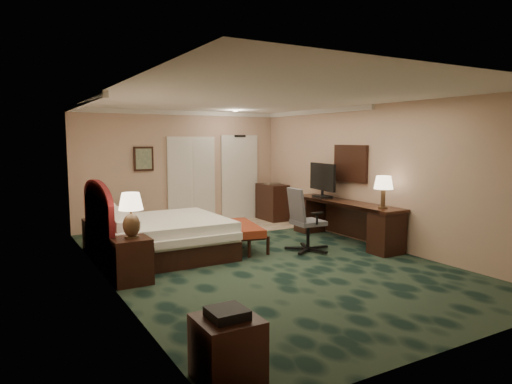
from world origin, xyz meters
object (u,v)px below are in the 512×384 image
desk (344,221)px  desk_chair (308,220)px  side_table (227,349)px  minibar (272,202)px  nightstand_near (130,260)px  nightstand_far (98,235)px  bed (163,238)px  lamp_far (95,202)px  lamp_near (131,215)px  bed_bench (243,237)px  tv (322,181)px

desk → desk_chair: (-1.11, -0.30, 0.18)m
side_table → minibar: (4.42, 6.39, 0.18)m
nightstand_near → nightstand_far: 2.21m
bed → lamp_far: lamp_far is taller
lamp_far → minibar: 4.63m
lamp_far → desk_chair: lamp_far is taller
lamp_near → nightstand_far: bearing=91.4°
nightstand_far → desk_chair: desk_chair is taller
bed → desk_chair: size_ratio=1.79×
side_table → minibar: 7.77m
nightstand_near → lamp_far: 2.28m
lamp_near → bed_bench: 2.62m
nightstand_far → bed_bench: nightstand_far is taller
nightstand_near → lamp_near: 0.65m
lamp_near → desk_chair: 3.30m
lamp_far → side_table: bearing=-89.3°
lamp_near → side_table: lamp_near is taller
tv → minibar: size_ratio=1.02×
tv → minibar: bearing=95.7°
bed → bed_bench: bed is taller
side_table → desk_chair: size_ratio=0.47×
lamp_near → minibar: (4.41, 3.31, -0.52)m
nightstand_near → desk: desk is taller
bed → side_table: bed is taller
nightstand_near → minibar: (4.43, 3.28, 0.13)m
desk → minibar: size_ratio=3.06×
desk_chair → side_table: bearing=-131.9°
desk → minibar: bearing=89.4°
desk → lamp_near: bearing=-172.9°
minibar → lamp_near: bearing=-143.1°
lamp_near → tv: (4.35, 1.23, 0.20)m
lamp_near → nightstand_near: bearing=123.3°
desk → tv: 1.03m
nightstand_far → tv: size_ratio=0.61×
nightstand_near → lamp_near: (0.02, -0.04, 0.65)m
nightstand_far → minibar: bearing=13.5°
nightstand_near → bed_bench: (2.33, 0.95, -0.09)m
side_table → minibar: bearing=55.3°
bed → bed_bench: size_ratio=1.51×
bed → lamp_far: (-0.93, 1.04, 0.58)m
nightstand_far → lamp_far: (-0.03, -0.00, 0.62)m
desk_chair → lamp_far: bearing=152.0°
desk → desk_chair: desk_chair is taller
lamp_far → minibar: size_ratio=0.73×
bed → minibar: size_ratio=2.29×
tv → nightstand_far: bearing=174.2°
bed_bench → bed: bearing=-176.0°
nightstand_near → desk_chair: desk_chair is taller
desk → minibar: 2.77m
side_table → tv: 6.20m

